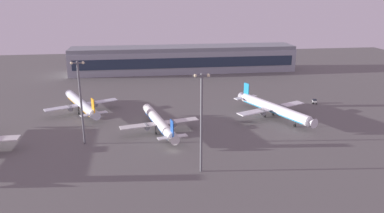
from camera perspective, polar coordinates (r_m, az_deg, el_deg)
The scene contains 8 objects.
ground_plane at distance 120.75m, azimuth -2.90°, elevation -6.96°, with size 416.00×416.00×0.00m, color #605E5B.
terminal_building at distance 239.17m, azimuth -1.27°, elevation 7.41°, with size 143.54×22.40×16.40m.
airplane_terminal_side at distance 135.62m, azimuth -5.09°, elevation -2.52°, with size 29.49×37.63×9.74m.
airplane_taxiway_distant at distance 153.72m, azimuth 12.50°, elevation -0.25°, with size 32.35×40.98×11.05m.
airplane_far_stand at distance 163.56m, azimuth -16.84°, elevation 0.36°, with size 29.70×37.58×10.24m.
pushback_tug at distance 179.99m, azimuth 18.59°, elevation 0.80°, with size 2.55×3.44×2.05m.
apron_light_central at distance 101.37m, azimuth 1.48°, elevation -1.81°, with size 4.80×0.90×29.10m.
apron_light_west at distance 126.24m, azimuth -16.99°, elevation 1.22°, with size 4.80×0.90×28.68m.
Camera 1 is at (-9.02, -109.58, 49.92)m, focal length 34.15 mm.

